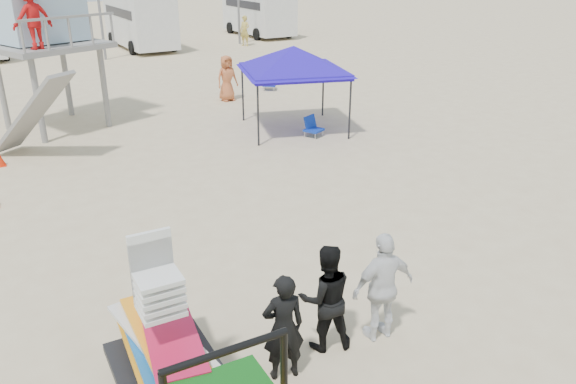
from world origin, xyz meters
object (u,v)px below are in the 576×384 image
lifeguard_tower (37,11)px  canopy_blue (294,51)px  man_left (283,327)px  surf_trailer (166,347)px

lifeguard_tower → canopy_blue: bearing=-32.5°
man_left → lifeguard_tower: lifeguard_tower is taller
man_left → canopy_blue: (6.28, 10.09, 1.78)m
canopy_blue → lifeguard_tower: bearing=147.5°
man_left → surf_trailer: bearing=2.3°
surf_trailer → canopy_blue: (7.79, 9.79, 1.70)m
surf_trailer → man_left: size_ratio=1.50×
lifeguard_tower → canopy_blue: 8.11m
surf_trailer → canopy_blue: canopy_blue is taller
surf_trailer → man_left: (1.51, -0.30, -0.08)m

